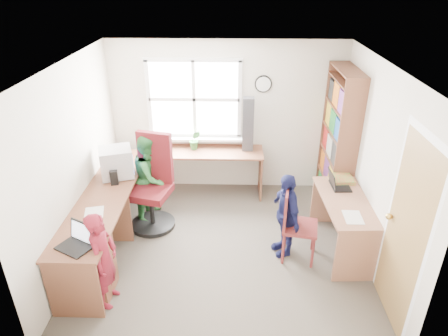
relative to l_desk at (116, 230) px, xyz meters
name	(u,v)px	position (x,y,z in m)	size (l,w,h in m)	color
room	(225,161)	(1.32, 0.38, 0.76)	(3.64, 3.44, 2.44)	#433C34
l_desk	(116,230)	(0.00, 0.00, 0.00)	(2.38, 2.95, 0.75)	brown
right_desk	(345,214)	(2.85, 0.31, 0.08)	(0.65, 1.30, 0.73)	#98664C
bookshelf	(338,144)	(2.96, 1.47, 0.55)	(0.30, 1.02, 2.10)	brown
swivel_chair	(153,188)	(0.31, 0.83, 0.12)	(0.75, 0.75, 1.34)	black
wooden_chair	(295,222)	(2.19, 0.14, 0.06)	(0.49, 0.49, 0.96)	maroon
crt_monitor	(116,163)	(-0.16, 0.83, 0.50)	(0.52, 0.49, 0.41)	#AEADB1
laptop_left	(78,241)	(-0.17, -0.68, 0.35)	(0.43, 0.41, 0.23)	black
laptop_right	(337,183)	(2.79, 0.65, 0.33)	(0.28, 0.33, 0.22)	black
speaker_a	(114,177)	(-0.14, 0.62, 0.39)	(0.12, 0.12, 0.20)	black
speaker_b	(122,160)	(-0.19, 1.19, 0.38)	(0.10, 0.10, 0.17)	black
cd_tower	(248,124)	(1.64, 1.78, 0.72)	(0.17, 0.15, 0.84)	black
game_box	(342,179)	(2.89, 0.81, 0.31)	(0.32, 0.32, 0.06)	red
paper_a	(94,214)	(-0.20, -0.10, 0.30)	(0.28, 0.35, 0.00)	silver
paper_b	(353,217)	(2.82, -0.06, 0.28)	(0.21, 0.30, 0.00)	silver
potted_plant	(195,140)	(0.82, 1.76, 0.45)	(0.18, 0.14, 0.32)	#307937
person_red	(104,260)	(0.07, -0.69, 0.11)	(0.41, 0.27, 1.14)	maroon
person_green	(151,177)	(0.25, 1.03, 0.19)	(0.63, 0.49, 1.29)	#2B6D32
person_navy	(286,215)	(2.08, 0.23, 0.11)	(0.66, 0.28, 1.13)	#161946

